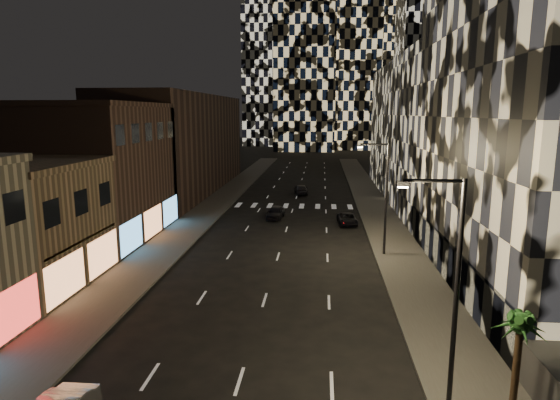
% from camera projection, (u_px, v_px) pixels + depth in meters
% --- Properties ---
extents(sidewalk_left, '(4.00, 120.00, 0.15)m').
position_uv_depth(sidewalk_left, '(215.00, 204.00, 59.38)').
color(sidewalk_left, '#47443F').
rests_on(sidewalk_left, ground).
extents(sidewalk_right, '(4.00, 120.00, 0.15)m').
position_uv_depth(sidewalk_right, '(375.00, 207.00, 57.62)').
color(sidewalk_right, '#47443F').
rests_on(sidewalk_right, ground).
extents(curb_left, '(0.20, 120.00, 0.15)m').
position_uv_depth(curb_left, '(232.00, 204.00, 59.19)').
color(curb_left, '#4C4C47').
rests_on(curb_left, ground).
extents(curb_right, '(0.20, 120.00, 0.15)m').
position_uv_depth(curb_right, '(357.00, 206.00, 57.81)').
color(curb_right, '#4C4C47').
rests_on(curb_right, ground).
extents(retail_tan, '(10.00, 10.00, 8.00)m').
position_uv_depth(retail_tan, '(11.00, 228.00, 30.88)').
color(retail_tan, '#846A4F').
rests_on(retail_tan, ground).
extents(retail_brown, '(10.00, 15.00, 12.00)m').
position_uv_depth(retail_brown, '(98.00, 174.00, 42.75)').
color(retail_brown, '#473128').
rests_on(retail_brown, ground).
extents(retail_filler_left, '(10.00, 40.00, 14.00)m').
position_uv_depth(retail_filler_left, '(182.00, 144.00, 68.51)').
color(retail_filler_left, '#473128').
rests_on(retail_filler_left, ground).
extents(midrise_base, '(0.60, 25.00, 3.00)m').
position_uv_depth(midrise_base, '(449.00, 260.00, 32.19)').
color(midrise_base, '#383838').
rests_on(midrise_base, ground).
extents(midrise_filler_right, '(16.00, 40.00, 18.00)m').
position_uv_depth(midrise_filler_right, '(448.00, 132.00, 61.95)').
color(midrise_filler_right, '#232326').
rests_on(midrise_filler_right, ground).
extents(streetlight_near, '(2.55, 0.25, 9.00)m').
position_uv_depth(streetlight_near, '(451.00, 278.00, 17.63)').
color(streetlight_near, black).
rests_on(streetlight_near, sidewalk_right).
extents(streetlight_far, '(2.55, 0.25, 9.00)m').
position_uv_depth(streetlight_far, '(383.00, 191.00, 37.21)').
color(streetlight_far, black).
rests_on(streetlight_far, sidewalk_right).
extents(car_dark_midlane, '(1.97, 4.15, 1.37)m').
position_uv_depth(car_dark_midlane, '(276.00, 212.00, 51.51)').
color(car_dark_midlane, black).
rests_on(car_dark_midlane, ground).
extents(car_dark_oncoming, '(2.23, 4.68, 1.32)m').
position_uv_depth(car_dark_oncoming, '(301.00, 190.00, 66.89)').
color(car_dark_oncoming, black).
rests_on(car_dark_oncoming, ground).
extents(car_dark_rightlane, '(2.16, 4.22, 1.14)m').
position_uv_depth(car_dark_rightlane, '(347.00, 219.00, 48.72)').
color(car_dark_rightlane, black).
rests_on(car_dark_rightlane, ground).
extents(palm_tree, '(2.13, 2.13, 4.20)m').
position_uv_depth(palm_tree, '(520.00, 331.00, 17.11)').
color(palm_tree, '#47331E').
rests_on(palm_tree, sidewalk_right).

